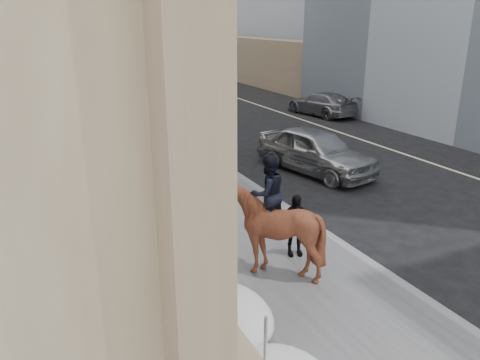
# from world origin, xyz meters

# --- Properties ---
(ground) EXTENTS (140.00, 140.00, 0.00)m
(ground) POSITION_xyz_m (0.00, 0.00, 0.00)
(ground) COLOR black
(ground) RESTS_ON ground
(sidewalk) EXTENTS (5.00, 80.00, 0.12)m
(sidewalk) POSITION_xyz_m (0.00, 10.00, 0.06)
(sidewalk) COLOR #48474A
(sidewalk) RESTS_ON ground
(curb) EXTENTS (0.24, 80.00, 0.12)m
(curb) POSITION_xyz_m (2.62, 10.00, 0.06)
(curb) COLOR slate
(curb) RESTS_ON ground
(lane_line) EXTENTS (0.15, 70.00, 0.01)m
(lane_line) POSITION_xyz_m (10.50, 10.00, 0.01)
(lane_line) COLOR #BFB78C
(lane_line) RESTS_ON ground
(far_podium) EXTENTS (2.00, 80.00, 4.00)m
(far_podium) POSITION_xyz_m (15.50, 10.00, 2.00)
(far_podium) COLOR #7F6F52
(far_podium) RESTS_ON ground
(streetlight_mid) EXTENTS (1.71, 0.24, 8.00)m
(streetlight_mid) POSITION_xyz_m (2.74, 14.00, 4.58)
(streetlight_mid) COLOR #2D2D30
(streetlight_mid) RESTS_ON ground
(streetlight_far) EXTENTS (1.71, 0.24, 8.00)m
(streetlight_far) POSITION_xyz_m (2.74, 34.00, 4.58)
(streetlight_far) COLOR #2D2D30
(streetlight_far) RESTS_ON ground
(traffic_signal) EXTENTS (4.10, 0.22, 6.00)m
(traffic_signal) POSITION_xyz_m (2.07, 22.00, 4.00)
(traffic_signal) COLOR #2D2D30
(traffic_signal) RESTS_ON ground
(snow_bank) EXTENTS (1.70, 18.10, 0.76)m
(snow_bank) POSITION_xyz_m (-1.42, 8.11, 0.47)
(snow_bank) COLOR silver
(snow_bank) RESTS_ON sidewalk
(mounted_horse_left) EXTENTS (1.58, 2.36, 2.58)m
(mounted_horse_left) POSITION_xyz_m (-0.93, 3.42, 1.12)
(mounted_horse_left) COLOR #462615
(mounted_horse_left) RESTS_ON sidewalk
(mounted_horse_right) EXTENTS (1.84, 2.04, 2.72)m
(mounted_horse_right) POSITION_xyz_m (0.22, 1.52, 1.28)
(mounted_horse_right) COLOR #4C2415
(mounted_horse_right) RESTS_ON sidewalk
(pedestrian) EXTENTS (0.98, 0.62, 1.55)m
(pedestrian) POSITION_xyz_m (1.19, 2.02, 0.89)
(pedestrian) COLOR black
(pedestrian) RESTS_ON sidewalk
(car_silver) EXTENTS (3.05, 5.33, 1.71)m
(car_silver) POSITION_xyz_m (5.53, 7.53, 0.85)
(car_silver) COLOR #989B9F
(car_silver) RESTS_ON ground
(car_grey) EXTENTS (2.66, 5.05, 1.40)m
(car_grey) POSITION_xyz_m (12.30, 16.83, 0.70)
(car_grey) COLOR slate
(car_grey) RESTS_ON ground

